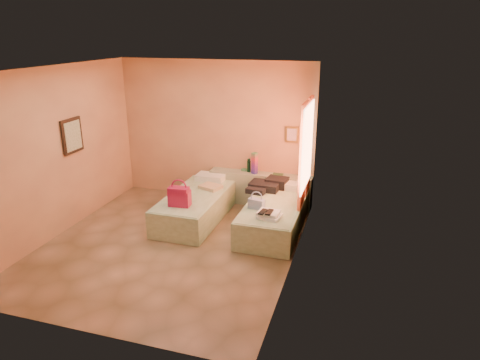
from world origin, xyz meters
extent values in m
plane|color=#A17F61|center=(0.00, 0.00, 0.00)|extent=(4.50, 4.50, 0.00)
cube|color=tan|center=(0.00, 2.25, 1.40)|extent=(4.00, 0.02, 2.80)
cube|color=tan|center=(-2.00, 0.00, 1.40)|extent=(0.02, 4.50, 2.80)
cube|color=tan|center=(2.00, 0.00, 1.40)|extent=(0.02, 4.50, 2.80)
cube|color=white|center=(0.00, 0.00, 2.80)|extent=(4.00, 4.50, 0.02)
cube|color=beige|center=(1.98, 1.25, 1.50)|extent=(0.02, 1.10, 1.40)
cube|color=#E05B35|center=(1.94, 1.10, 1.15)|extent=(0.05, 0.55, 2.20)
cube|color=#E05B35|center=(1.94, 1.70, 1.15)|extent=(0.05, 0.45, 2.20)
cube|color=black|center=(-1.97, 0.40, 1.60)|extent=(0.04, 0.50, 0.60)
cube|color=gold|center=(1.55, 2.22, 1.45)|extent=(0.25, 0.04, 0.30)
cube|color=#96A386|center=(0.98, 2.10, 0.33)|extent=(2.05, 0.30, 0.65)
cube|color=beige|center=(0.02, 1.05, 0.25)|extent=(0.92, 2.01, 0.50)
cube|color=beige|center=(1.50, 1.05, 0.25)|extent=(0.92, 2.01, 0.50)
cylinder|color=#143724|center=(0.72, 2.14, 0.78)|extent=(0.09, 0.09, 0.26)
cube|color=#AE1541|center=(0.86, 2.07, 0.86)|extent=(0.12, 0.12, 0.42)
cylinder|color=#559C65|center=(0.61, 2.19, 0.67)|extent=(0.16, 0.16, 0.03)
cube|color=#294D2C|center=(1.33, 2.07, 0.67)|extent=(0.20, 0.14, 0.03)
cube|color=white|center=(1.81, 2.12, 0.78)|extent=(0.24, 0.24, 0.27)
cube|color=#AE1541|center=(-0.03, 0.47, 0.67)|extent=(0.38, 0.23, 0.34)
cube|color=tan|center=(0.18, 1.40, 0.53)|extent=(0.45, 0.41, 0.06)
cube|color=black|center=(1.22, 1.65, 0.59)|extent=(0.59, 0.59, 0.18)
cube|color=#42589E|center=(1.26, 0.71, 0.59)|extent=(0.29, 0.17, 0.17)
cube|color=white|center=(1.55, 0.42, 0.55)|extent=(0.39, 0.35, 0.10)
cube|color=black|center=(1.50, 0.37, 0.61)|extent=(0.20, 0.25, 0.02)
camera|label=1|loc=(2.89, -5.67, 3.33)|focal=32.00mm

